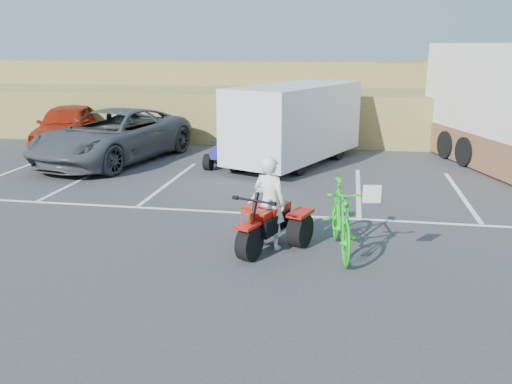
% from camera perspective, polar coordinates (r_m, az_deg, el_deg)
% --- Properties ---
extents(ground, '(100.00, 100.00, 0.00)m').
position_cam_1_polar(ground, '(10.69, -3.78, -6.05)').
color(ground, '#363638').
rests_on(ground, ground).
extents(parking_stripes, '(28.00, 5.16, 0.01)m').
position_cam_1_polar(parking_stripes, '(14.35, 3.40, -0.42)').
color(parking_stripes, white).
rests_on(parking_stripes, ground).
extents(grass_embankment, '(40.00, 8.50, 3.10)m').
position_cam_1_polar(grass_embankment, '(25.38, 4.50, 9.68)').
color(grass_embankment, olive).
rests_on(grass_embankment, ground).
extents(red_trike_atv, '(1.87, 2.13, 1.15)m').
position_cam_1_polar(red_trike_atv, '(10.67, 1.01, -6.07)').
color(red_trike_atv, '#BA140A').
rests_on(red_trike_atv, ground).
extents(rider, '(0.78, 0.64, 1.83)m').
position_cam_1_polar(rider, '(10.50, 1.43, -1.15)').
color(rider, white).
rests_on(rider, ground).
extents(green_dirt_bike, '(1.02, 2.39, 1.39)m').
position_cam_1_polar(green_dirt_bike, '(10.43, 8.90, -2.72)').
color(green_dirt_bike, '#14BF19').
rests_on(green_dirt_bike, ground).
extents(grey_pickup, '(4.28, 6.81, 1.75)m').
position_cam_1_polar(grey_pickup, '(19.08, -14.84, 5.72)').
color(grey_pickup, '#44474B').
rests_on(grey_pickup, ground).
extents(red_car, '(3.08, 5.19, 1.66)m').
position_cam_1_polar(red_car, '(22.41, -19.22, 6.61)').
color(red_car, '#991B08').
rests_on(red_car, ground).
extents(cargo_trailer, '(4.26, 6.03, 2.62)m').
position_cam_1_polar(cargo_trailer, '(18.08, 4.12, 7.40)').
color(cargo_trailer, silver).
rests_on(cargo_trailer, ground).
extents(quad_atv_blue, '(1.25, 1.59, 0.97)m').
position_cam_1_polar(quad_atv_blue, '(17.70, -3.11, 2.59)').
color(quad_atv_blue, navy).
rests_on(quad_atv_blue, ground).
extents(quad_atv_green, '(1.33, 1.55, 0.86)m').
position_cam_1_polar(quad_atv_green, '(17.27, 0.40, 2.29)').
color(quad_atv_green, '#145814').
rests_on(quad_atv_green, ground).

